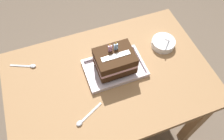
{
  "coord_description": "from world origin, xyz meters",
  "views": [
    {
      "loc": [
        -0.2,
        -0.58,
        1.72
      ],
      "look_at": [
        0.02,
        0.02,
        0.74
      ],
      "focal_mm": 35.98,
      "sensor_mm": 36.0,
      "label": 1
    }
  ],
  "objects": [
    {
      "name": "ground_plane",
      "position": [
        0.0,
        0.0,
        0.0
      ],
      "size": [
        8.0,
        8.0,
        0.0
      ],
      "primitive_type": "plane",
      "color": "#6B5B4C"
    },
    {
      "name": "serving_spoon_near_tray",
      "position": [
        -0.38,
        0.21,
        0.72
      ],
      "size": [
        0.14,
        0.07,
        0.01
      ],
      "color": "silver",
      "rests_on": "dining_table"
    },
    {
      "name": "dining_table",
      "position": [
        0.0,
        0.0,
        0.6
      ],
      "size": [
        1.07,
        0.71,
        0.71
      ],
      "color": "#9E754C",
      "rests_on": "ground_plane"
    },
    {
      "name": "serving_spoon_by_bowls",
      "position": [
        -0.2,
        -0.18,
        0.72
      ],
      "size": [
        0.15,
        0.09,
        0.01
      ],
      "color": "silver",
      "rests_on": "dining_table"
    },
    {
      "name": "bowl_stack",
      "position": [
        0.36,
        0.09,
        0.73
      ],
      "size": [
        0.13,
        0.13,
        0.09
      ],
      "color": "white",
      "rests_on": "dining_table"
    },
    {
      "name": "birthday_cake",
      "position": [
        0.04,
        0.03,
        0.79
      ],
      "size": [
        0.19,
        0.15,
        0.16
      ],
      "color": "#3C2515",
      "rests_on": "foil_tray"
    },
    {
      "name": "foil_tray",
      "position": [
        0.04,
        0.03,
        0.72
      ],
      "size": [
        0.32,
        0.21,
        0.02
      ],
      "color": "silver",
      "rests_on": "dining_table"
    }
  ]
}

